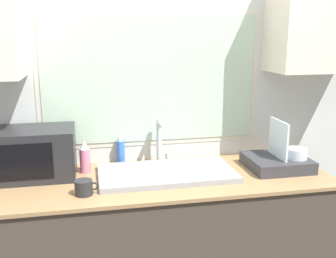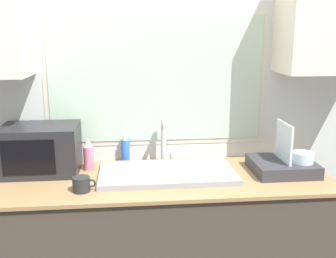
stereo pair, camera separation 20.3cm
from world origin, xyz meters
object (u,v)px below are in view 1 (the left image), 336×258
(faucet, at_px, (160,138))
(mug_near_sink, at_px, (84,188))
(microwave, at_px, (35,153))
(spray_bottle, at_px, (85,157))
(soap_bottle, at_px, (121,151))
(dish_rack, at_px, (279,160))

(faucet, xyz_separation_m, mug_near_sink, (-0.46, -0.39, -0.12))
(microwave, height_order, spray_bottle, microwave)
(mug_near_sink, bearing_deg, soap_bottle, 63.80)
(microwave, distance_m, dish_rack, 1.40)
(soap_bottle, height_order, mug_near_sink, soap_bottle)
(microwave, distance_m, spray_bottle, 0.27)
(microwave, xyz_separation_m, spray_bottle, (0.27, 0.01, -0.05))
(spray_bottle, distance_m, mug_near_sink, 0.33)
(spray_bottle, bearing_deg, dish_rack, -7.92)
(microwave, xyz_separation_m, dish_rack, (1.39, -0.14, -0.09))
(spray_bottle, distance_m, soap_bottle, 0.24)
(microwave, height_order, dish_rack, dish_rack)
(spray_bottle, height_order, soap_bottle, spray_bottle)
(faucet, relative_size, microwave, 0.64)
(dish_rack, xyz_separation_m, soap_bottle, (-0.91, 0.27, 0.03))
(faucet, relative_size, dish_rack, 0.79)
(faucet, xyz_separation_m, spray_bottle, (-0.45, -0.07, -0.07))
(microwave, relative_size, mug_near_sink, 3.64)
(microwave, relative_size, dish_rack, 1.24)
(dish_rack, xyz_separation_m, mug_near_sink, (-1.13, -0.17, -0.01))
(dish_rack, bearing_deg, spray_bottle, 172.08)
(mug_near_sink, bearing_deg, microwave, 129.57)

